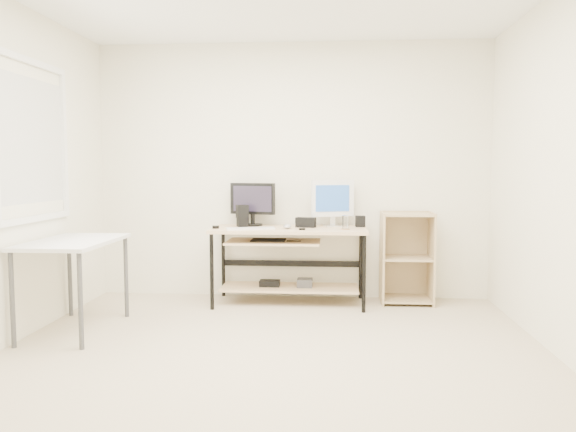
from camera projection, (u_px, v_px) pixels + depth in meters
The scene contains 16 objects.
room at pixel (252, 170), 3.82m from camera, with size 4.01×4.01×2.62m.
desk at pixel (287, 249), 5.48m from camera, with size 1.50×0.65×0.75m.
side_table at pixel (73, 250), 4.55m from camera, with size 0.60×1.00×0.75m.
shelf_unit at pixel (406, 257), 5.56m from camera, with size 0.50×0.40×0.90m.
black_monitor at pixel (253, 201), 5.65m from camera, with size 0.47×0.20×0.43m.
white_imac at pixel (333, 200), 5.58m from camera, with size 0.43×0.18×0.47m.
keyboard at pixel (251, 229), 5.33m from camera, with size 0.46×0.13×0.02m, color white.
mouse at pixel (287, 226), 5.40m from camera, with size 0.08×0.13×0.04m, color #B5B5BB.
center_speaker at pixel (306, 222), 5.51m from camera, with size 0.19×0.09×0.10m, color black.
speaker_left at pixel (242, 215), 5.57m from camera, with size 0.14×0.14×0.22m.
speaker_right at pixel (360, 221), 5.56m from camera, with size 0.09×0.09×0.11m, color black.
audio_controller at pixel (245, 219), 5.59m from camera, with size 0.07×0.05×0.15m, color black.
volume_puck at pixel (216, 227), 5.41m from camera, with size 0.07×0.07×0.03m, color black.
smartphone at pixel (302, 229), 5.31m from camera, with size 0.06×0.11×0.01m, color black.
coaster at pixel (345, 229), 5.33m from camera, with size 0.08×0.08×0.01m, color #AB7B4D.
drinking_glass at pixel (345, 222), 5.32m from camera, with size 0.06×0.06×0.13m, color white.
Camera 1 is at (0.40, -3.76, 1.33)m, focal length 35.00 mm.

